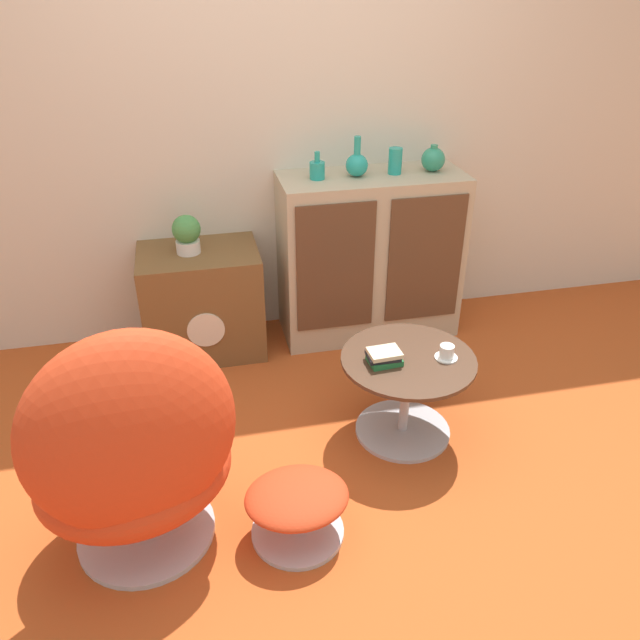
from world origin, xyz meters
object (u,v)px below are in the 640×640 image
Objects in this scene: potted_plant at (187,234)px; teacup at (447,353)px; vase_leftmost at (317,170)px; vase_inner_left at (357,164)px; tv_console at (203,302)px; sideboard at (370,256)px; coffee_table at (406,388)px; vase_rightmost at (433,159)px; egg_chair at (134,454)px; book_stack at (384,357)px; vase_inner_right at (395,161)px; ottoman at (297,504)px.

potted_plant is 2.02× the size of teacup.
vase_leftmost is 0.22m from vase_inner_left.
tv_console is at bearing -178.70° from vase_inner_left.
tv_console is at bearing -178.27° from vase_leftmost.
sideboard reaches higher than tv_console.
teacup is at bearing -12.85° from coffee_table.
potted_plant is at bearing -179.17° from vase_rightmost.
egg_chair is 1.93m from vase_inner_left.
potted_plant reaches higher than teacup.
book_stack is (-0.57, -1.00, -0.57)m from vase_rightmost.
vase_inner_right is 0.22m from vase_rightmost.
coffee_table is at bearing -46.59° from potted_plant.
ottoman is at bearing -140.86° from coffee_table.
vase_inner_right is (0.23, 0.98, 0.77)m from coffee_table.
teacup is (1.34, 0.39, -0.02)m from egg_chair.
ottoman is 1.91m from vase_inner_right.
potted_plant is (0.26, 1.39, 0.25)m from egg_chair.
egg_chair is 4.76× the size of potted_plant.
vase_inner_right reaches higher than coffee_table.
egg_chair is 9.64× the size of teacup.
ottoman is at bearing -78.15° from potted_plant.
vase_leftmost is (-0.31, 0.00, 0.53)m from sideboard.
egg_chair is at bearing -129.99° from vase_inner_left.
coffee_table reaches higher than ottoman.
vase_rightmost is (1.05, 1.48, 0.86)m from ottoman.
tv_console is 1.50m from vase_rightmost.
book_stack is (0.75, -0.98, 0.15)m from tv_console.
potted_plant reaches higher than coffee_table.
vase_rightmost is at bearing 0.88° from tv_console.
book_stack is (1.05, 0.42, -0.01)m from egg_chair.
vase_rightmost is at bearing 74.52° from teacup.
vase_rightmost is (1.32, 0.02, 0.72)m from tv_console.
tv_console is 1.06× the size of coffee_table.
egg_chair reaches higher than coffee_table.
vase_rightmost is at bearing 0.83° from potted_plant.
vase_leftmost is at bearing 55.57° from egg_chair.
vase_rightmost reaches higher than sideboard.
egg_chair is at bearing -124.43° from vase_leftmost.
sideboard is 6.71× the size of book_stack.
vase_inner_left is at bearing 82.34° from book_stack.
potted_plant is (-0.71, -0.02, -0.29)m from vase_leftmost.
coffee_table is 0.23m from book_stack.
egg_chair is at bearing -102.28° from tv_console.
vase_inner_left is 0.43m from vase_rightmost.
vase_inner_right is (0.84, 1.48, 0.87)m from ottoman.
vase_inner_left is (0.22, 0.00, 0.02)m from vase_leftmost.
ottoman is (-0.71, -1.47, -0.32)m from sideboard.
tv_console is 0.97m from vase_leftmost.
ottoman is 2.78× the size of vase_rightmost.
egg_chair is 1.80m from vase_leftmost.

